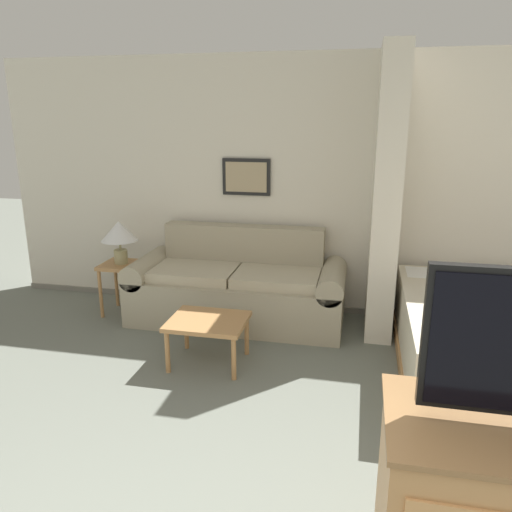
{
  "coord_description": "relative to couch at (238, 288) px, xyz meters",
  "views": [
    {
      "loc": [
        0.56,
        -0.79,
        2.01
      ],
      "look_at": [
        -0.15,
        2.53,
        1.05
      ],
      "focal_mm": 35.0,
      "sensor_mm": 36.0,
      "label": 1
    }
  ],
  "objects": [
    {
      "name": "wall_back",
      "position": [
        0.61,
        0.48,
        0.96
      ],
      "size": [
        6.58,
        0.16,
        2.6
      ],
      "color": "silver",
      "rests_on": "ground_plane"
    },
    {
      "name": "side_table",
      "position": [
        -1.21,
        -0.08,
        0.1
      ],
      "size": [
        0.4,
        0.4,
        0.54
      ],
      "color": "#B27F4C",
      "rests_on": "ground_plane"
    },
    {
      "name": "table_lamp",
      "position": [
        -1.21,
        -0.08,
        0.52
      ],
      "size": [
        0.37,
        0.37,
        0.44
      ],
      "color": "tan",
      "rests_on": "side_table"
    },
    {
      "name": "wall_partition_pillar",
      "position": [
        1.39,
        0.06,
        0.96
      ],
      "size": [
        0.24,
        0.73,
        2.6
      ],
      "color": "silver",
      "rests_on": "ground_plane"
    },
    {
      "name": "couch",
      "position": [
        0.0,
        0.0,
        0.0
      ],
      "size": [
        2.13,
        0.84,
        0.92
      ],
      "color": "tan",
      "rests_on": "ground_plane"
    },
    {
      "name": "coffee_table",
      "position": [
        -0.01,
        -0.96,
        0.01
      ],
      "size": [
        0.63,
        0.52,
        0.39
      ],
      "color": "#B27F4C",
      "rests_on": "ground_plane"
    }
  ]
}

